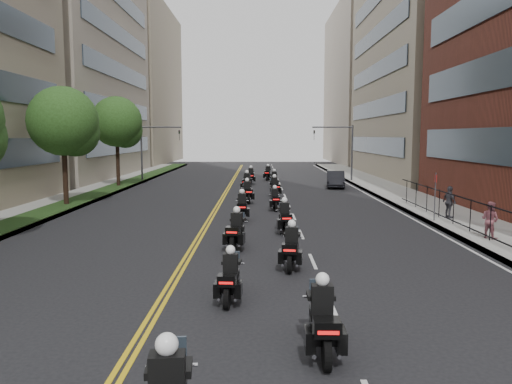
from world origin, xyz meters
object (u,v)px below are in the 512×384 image
motorcycle_12 (251,177)px  motorcycle_13 (268,174)px  motorcycle_3 (291,249)px  motorcycle_6 (242,208)px  motorcycle_9 (275,188)px  motorcycle_7 (275,200)px  motorcycle_10 (247,183)px  motorcycle_1 (323,323)px  motorcycle_5 (285,219)px  pedestrian_c (449,202)px  motorcycle_4 (236,232)px  motorcycle_2 (230,280)px  parked_sedan (336,179)px  pedestrian_b (490,220)px  motorcycle_11 (274,180)px  motorcycle_8 (247,193)px

motorcycle_12 → motorcycle_13: 4.37m
motorcycle_3 → motorcycle_6: (-2.04, 9.73, 0.01)m
motorcycle_6 → motorcycle_9: 10.63m
motorcycle_7 → motorcycle_10: motorcycle_10 is taller
motorcycle_1 → motorcycle_5: size_ratio=1.02×
motorcycle_13 → pedestrian_c: bearing=-61.6°
motorcycle_9 → motorcycle_10: bearing=114.9°
motorcycle_4 → motorcycle_7: bearing=87.6°
motorcycle_7 → motorcycle_2: bearing=-98.9°
motorcycle_1 → motorcycle_7: bearing=91.7°
parked_sedan → pedestrian_c: (3.46, -17.34, 0.29)m
motorcycle_7 → pedestrian_b: (8.98, -9.10, 0.34)m
pedestrian_c → motorcycle_2: bearing=124.3°
motorcycle_1 → motorcycle_2: motorcycle_1 is taller
motorcycle_3 → motorcycle_11: motorcycle_3 is taller
motorcycle_7 → parked_sedan: motorcycle_7 is taller
motorcycle_5 → motorcycle_13: (-0.31, 27.86, -0.00)m
pedestrian_b → motorcycle_4: bearing=63.7°
motorcycle_2 → motorcycle_4: bearing=94.9°
motorcycle_7 → motorcycle_10: size_ratio=0.87×
motorcycle_4 → motorcycle_5: 3.97m
motorcycle_10 → motorcycle_13: bearing=85.6°
motorcycle_7 → motorcycle_8: motorcycle_8 is taller
pedestrian_c → parked_sedan: bearing=-4.6°
motorcycle_2 → motorcycle_8: bearing=93.8°
motorcycle_4 → motorcycle_6: size_ratio=1.01×
motorcycle_3 → motorcycle_5: motorcycle_5 is taller
motorcycle_4 → motorcycle_8: 13.93m
motorcycle_3 → motorcycle_8: bearing=104.2°
motorcycle_9 → motorcycle_11: (0.16, 6.56, -0.01)m
motorcycle_6 → motorcycle_7: 4.23m
motorcycle_11 → pedestrian_b: (8.63, -22.30, 0.29)m
motorcycle_11 → pedestrian_c: bearing=-61.5°
motorcycle_3 → motorcycle_9: (0.05, 20.16, 0.01)m
motorcycle_3 → motorcycle_10: bearing=102.8°
motorcycle_6 → pedestrian_c: (11.14, -0.02, 0.34)m
motorcycle_12 → pedestrian_b: 27.85m
motorcycle_2 → motorcycle_5: motorcycle_5 is taller
pedestrian_c → motorcycle_5: bearing=94.9°
motorcycle_1 → motorcycle_9: 27.00m
motorcycle_2 → motorcycle_4: (-0.13, 6.42, 0.07)m
motorcycle_4 → motorcycle_12: bearing=97.5°
motorcycle_10 → motorcycle_11: size_ratio=1.06×
motorcycle_1 → motorcycle_11: bearing=90.7°
motorcycle_6 → motorcycle_12: (0.14, 20.37, 0.02)m
motorcycle_8 → motorcycle_11: 10.07m
motorcycle_8 → motorcycle_11: size_ratio=1.02×
motorcycle_4 → motorcycle_9: motorcycle_4 is taller
motorcycle_5 → pedestrian_b: (8.76, -1.87, 0.28)m
motorcycle_13 → motorcycle_6: bearing=-86.8°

